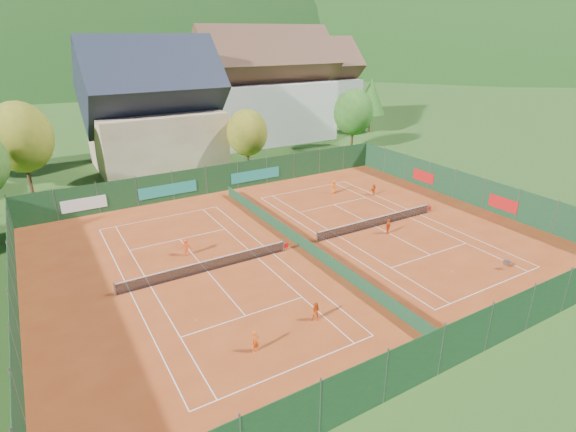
# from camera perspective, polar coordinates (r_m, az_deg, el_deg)

# --- Properties ---
(ground) EXTENTS (600.00, 600.00, 0.00)m
(ground) POSITION_cam_1_polar(r_m,az_deg,el_deg) (36.53, 1.60, -3.96)
(ground) COLOR #254A17
(ground) RESTS_ON ground
(clay_pad) EXTENTS (40.00, 32.00, 0.01)m
(clay_pad) POSITION_cam_1_polar(r_m,az_deg,el_deg) (36.52, 1.60, -3.93)
(clay_pad) COLOR #9E3C17
(clay_pad) RESTS_ON ground
(court_markings_left) EXTENTS (11.03, 23.83, 0.00)m
(court_markings_left) POSITION_cam_1_polar(r_m,az_deg,el_deg) (33.42, -10.19, -6.95)
(court_markings_left) COLOR white
(court_markings_left) RESTS_ON ground
(court_markings_right) EXTENTS (11.03, 23.83, 0.00)m
(court_markings_right) POSITION_cam_1_polar(r_m,az_deg,el_deg) (40.96, 11.13, -1.32)
(court_markings_right) COLOR white
(court_markings_right) RESTS_ON ground
(tennis_net_left) EXTENTS (13.30, 0.10, 1.02)m
(tennis_net_left) POSITION_cam_1_polar(r_m,az_deg,el_deg) (33.23, -10.00, -6.14)
(tennis_net_left) COLOR #59595B
(tennis_net_left) RESTS_ON ground
(tennis_net_right) EXTENTS (13.30, 0.10, 1.02)m
(tennis_net_right) POSITION_cam_1_polar(r_m,az_deg,el_deg) (40.87, 11.34, -0.64)
(tennis_net_right) COLOR #59595B
(tennis_net_right) RESTS_ON ground
(court_divider) EXTENTS (0.03, 28.80, 1.00)m
(court_divider) POSITION_cam_1_polar(r_m,az_deg,el_deg) (36.30, 1.61, -3.23)
(court_divider) COLOR #143921
(court_divider) RESTS_ON ground
(fence_north) EXTENTS (40.00, 0.10, 3.00)m
(fence_north) POSITION_cam_1_polar(r_m,az_deg,el_deg) (49.12, -8.83, 4.68)
(fence_north) COLOR #14391B
(fence_north) RESTS_ON ground
(fence_south) EXTENTS (40.00, 0.04, 3.00)m
(fence_south) POSITION_cam_1_polar(r_m,az_deg,el_deg) (25.66, 21.62, -14.35)
(fence_south) COLOR #14371A
(fence_south) RESTS_ON ground
(fence_west) EXTENTS (0.04, 32.00, 3.00)m
(fence_west) POSITION_cam_1_polar(r_m,az_deg,el_deg) (31.40, -31.50, -9.15)
(fence_west) COLOR #123319
(fence_west) RESTS_ON ground
(fence_east) EXTENTS (0.09, 32.00, 3.00)m
(fence_east) POSITION_cam_1_polar(r_m,az_deg,el_deg) (48.91, 21.89, 3.23)
(fence_east) COLOR #13361D
(fence_east) RESTS_ON ground
(chalet) EXTENTS (16.20, 12.00, 16.00)m
(chalet) POSITION_cam_1_polar(r_m,az_deg,el_deg) (60.22, -16.63, 12.34)
(chalet) COLOR beige
(chalet) RESTS_ON ground
(hotel_block_a) EXTENTS (21.60, 11.00, 17.25)m
(hotel_block_a) POSITION_cam_1_polar(r_m,az_deg,el_deg) (72.48, -2.90, 15.38)
(hotel_block_a) COLOR silver
(hotel_block_a) RESTS_ON ground
(hotel_block_b) EXTENTS (17.28, 10.00, 15.50)m
(hotel_block_b) POSITION_cam_1_polar(r_m,az_deg,el_deg) (86.51, 3.06, 16.00)
(hotel_block_b) COLOR silver
(hotel_block_b) RESTS_ON ground
(tree_west_mid) EXTENTS (6.44, 6.44, 9.78)m
(tree_west_mid) POSITION_cam_1_polar(r_m,az_deg,el_deg) (54.60, -30.88, 8.57)
(tree_west_mid) COLOR #4C2D1B
(tree_west_mid) RESTS_ON ground
(tree_center) EXTENTS (5.01, 5.01, 7.60)m
(tree_center) POSITION_cam_1_polar(r_m,az_deg,el_deg) (56.13, -5.21, 10.50)
(tree_center) COLOR #4C361B
(tree_center) RESTS_ON ground
(tree_east_front) EXTENTS (5.72, 5.72, 8.69)m
(tree_east_front) POSITION_cam_1_polar(r_m,az_deg,el_deg) (67.15, 8.31, 12.91)
(tree_east_front) COLOR #4B2F1B
(tree_east_front) RESTS_ON ground
(tree_east_mid) EXTENTS (5.04, 5.04, 9.00)m
(tree_east_mid) POSITION_cam_1_polar(r_m,az_deg,el_deg) (79.47, 10.49, 14.71)
(tree_east_mid) COLOR #422E17
(tree_east_mid) RESTS_ON ground
(tree_east_back) EXTENTS (7.15, 7.15, 10.86)m
(tree_east_back) POSITION_cam_1_polar(r_m,az_deg,el_deg) (81.00, 2.23, 15.67)
(tree_east_back) COLOR #492D1A
(tree_east_back) RESTS_ON ground
(mountain_backdrop) EXTENTS (820.00, 530.00, 242.00)m
(mountain_backdrop) POSITION_cam_1_polar(r_m,az_deg,el_deg) (270.97, -20.40, 9.11)
(mountain_backdrop) COLOR black
(mountain_backdrop) RESTS_ON ground
(ball_hopper) EXTENTS (0.34, 0.34, 0.80)m
(ball_hopper) POSITION_cam_1_polar(r_m,az_deg,el_deg) (36.62, 26.02, -5.34)
(ball_hopper) COLOR slate
(ball_hopper) RESTS_ON ground
(loose_ball_0) EXTENTS (0.07, 0.07, 0.07)m
(loose_ball_0) POSITION_cam_1_polar(r_m,az_deg,el_deg) (28.40, -11.64, -12.81)
(loose_ball_0) COLOR #CCD833
(loose_ball_0) RESTS_ON ground
(loose_ball_1) EXTENTS (0.07, 0.07, 0.07)m
(loose_ball_1) POSITION_cam_1_polar(r_m,az_deg,el_deg) (34.96, 20.14, -6.64)
(loose_ball_1) COLOR #CCD833
(loose_ball_1) RESTS_ON ground
(loose_ball_2) EXTENTS (0.07, 0.07, 0.07)m
(loose_ball_2) POSITION_cam_1_polar(r_m,az_deg,el_deg) (40.50, -1.84, -1.13)
(loose_ball_2) COLOR #CCD833
(loose_ball_2) RESTS_ON ground
(player_left_near) EXTENTS (0.52, 0.38, 1.32)m
(player_left_near) POSITION_cam_1_polar(r_m,az_deg,el_deg) (25.24, -4.16, -15.64)
(player_left_near) COLOR #E95C14
(player_left_near) RESTS_ON ground
(player_left_mid) EXTENTS (0.78, 0.76, 1.27)m
(player_left_mid) POSITION_cam_1_polar(r_m,az_deg,el_deg) (27.52, 3.62, -12.06)
(player_left_mid) COLOR #D74C13
(player_left_mid) RESTS_ON ground
(player_left_far) EXTENTS (1.08, 0.85, 1.47)m
(player_left_far) POSITION_cam_1_polar(r_m,az_deg,el_deg) (35.74, -12.83, -3.83)
(player_left_far) COLOR #E04513
(player_left_far) RESTS_ON ground
(player_right_near) EXTENTS (0.87, 0.60, 1.38)m
(player_right_near) POSITION_cam_1_polar(r_m,az_deg,el_deg) (39.46, 12.59, -1.31)
(player_right_near) COLOR #E34814
(player_right_near) RESTS_ON ground
(player_right_far_a) EXTENTS (0.87, 0.75, 1.50)m
(player_right_far_a) POSITION_cam_1_polar(r_m,az_deg,el_deg) (48.59, 5.84, 3.74)
(player_right_far_a) COLOR orange
(player_right_far_a) RESTS_ON ground
(player_right_far_b) EXTENTS (1.22, 0.71, 1.26)m
(player_right_far_b) POSITION_cam_1_polar(r_m,az_deg,el_deg) (48.67, 10.81, 3.33)
(player_right_far_b) COLOR #E15514
(player_right_far_b) RESTS_ON ground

